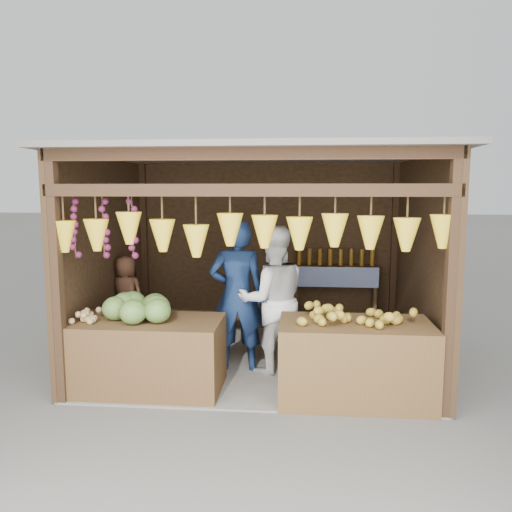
{
  "coord_description": "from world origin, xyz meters",
  "views": [
    {
      "loc": [
        0.51,
        -6.2,
        2.2
      ],
      "look_at": [
        -0.03,
        -0.1,
        1.39
      ],
      "focal_mm": 35.0,
      "sensor_mm": 36.0,
      "label": 1
    }
  ],
  "objects": [
    {
      "name": "counter_right",
      "position": [
        1.1,
        -1.09,
        0.42
      ],
      "size": [
        1.58,
        0.85,
        0.83
      ],
      "primitive_type": "cube",
      "color": "#50361A",
      "rests_on": "ground"
    },
    {
      "name": "counter_left",
      "position": [
        -1.19,
        -1.04,
        0.4
      ],
      "size": [
        1.72,
        0.85,
        0.8
      ],
      "primitive_type": "cube",
      "color": "#483018",
      "rests_on": "ground"
    },
    {
      "name": "tanfruit_pile",
      "position": [
        -1.76,
        -1.13,
        0.86
      ],
      "size": [
        0.34,
        0.4,
        0.13
      ],
      "primitive_type": null,
      "color": "tan",
      "rests_on": "counter_left"
    },
    {
      "name": "stall_structure",
      "position": [
        -0.03,
        -0.04,
        1.67
      ],
      "size": [
        4.3,
        3.3,
        2.66
      ],
      "color": "slate",
      "rests_on": "ground"
    },
    {
      "name": "mango_pile",
      "position": [
        1.13,
        -1.07,
        0.94
      ],
      "size": [
        1.4,
        0.64,
        0.22
      ],
      "primitive_type": null,
      "color": "orange",
      "rests_on": "counter_right"
    },
    {
      "name": "woman_standing",
      "position": [
        0.19,
        -0.35,
        0.89
      ],
      "size": [
        1.02,
        0.89,
        1.78
      ],
      "primitive_type": "imported",
      "rotation": [
        0.0,
        0.0,
        3.42
      ],
      "color": "silver",
      "rests_on": "ground"
    },
    {
      "name": "man_standing",
      "position": [
        -0.24,
        -0.33,
        0.93
      ],
      "size": [
        0.71,
        0.5,
        1.86
      ],
      "primitive_type": "imported",
      "rotation": [
        0.0,
        0.0,
        3.22
      ],
      "color": "#122345",
      "rests_on": "ground"
    },
    {
      "name": "back_shelf",
      "position": [
        1.05,
        1.28,
        0.87
      ],
      "size": [
        1.25,
        0.32,
        1.32
      ],
      "color": "#382314",
      "rests_on": "ground"
    },
    {
      "name": "vendor_seated",
      "position": [
        -1.81,
        0.21,
        0.81
      ],
      "size": [
        0.58,
        0.45,
        1.04
      ],
      "primitive_type": "imported",
      "rotation": [
        0.0,
        0.0,
        2.89
      ],
      "color": "brown",
      "rests_on": "stool"
    },
    {
      "name": "ground",
      "position": [
        0.0,
        0.0,
        0.0
      ],
      "size": [
        80.0,
        80.0,
        0.0
      ],
      "primitive_type": "plane",
      "color": "#514F49",
      "rests_on": "ground"
    },
    {
      "name": "melon_pile",
      "position": [
        -1.24,
        -1.03,
        0.96
      ],
      "size": [
        1.0,
        0.5,
        0.32
      ],
      "primitive_type": null,
      "color": "#214913",
      "rests_on": "counter_left"
    },
    {
      "name": "stool",
      "position": [
        -1.81,
        0.21,
        0.14
      ],
      "size": [
        0.3,
        0.3,
        0.28
      ],
      "primitive_type": "cube",
      "color": "black",
      "rests_on": "ground"
    }
  ]
}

